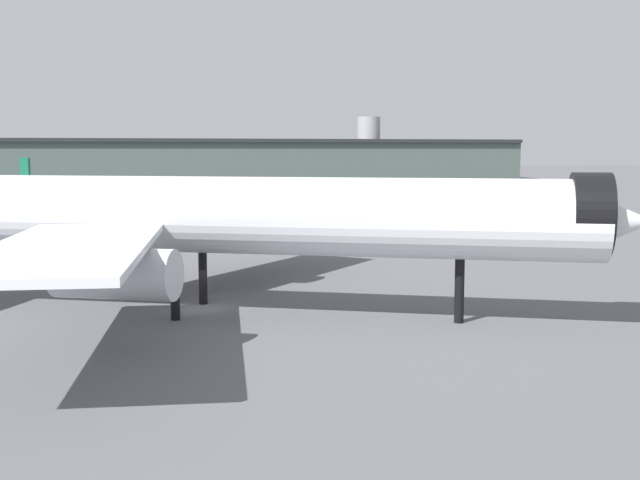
# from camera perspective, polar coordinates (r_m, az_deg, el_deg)

# --- Properties ---
(ground) EXTENTS (900.00, 900.00, 0.00)m
(ground) POSITION_cam_1_polar(r_m,az_deg,el_deg) (55.68, -8.69, -4.94)
(ground) COLOR #56565B
(airliner_near_gate) EXTENTS (52.84, 47.37, 14.94)m
(airliner_near_gate) POSITION_cam_1_polar(r_m,az_deg,el_deg) (53.12, -7.47, 1.70)
(airliner_near_gate) COLOR silver
(airliner_near_gate) RESTS_ON ground
(terminal_building) EXTENTS (255.35, 33.49, 23.02)m
(terminal_building) POSITION_cam_1_polar(r_m,az_deg,el_deg) (278.07, -10.52, 5.75)
(terminal_building) COLOR #475651
(terminal_building) RESTS_ON ground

